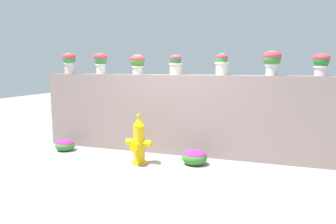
{
  "coord_description": "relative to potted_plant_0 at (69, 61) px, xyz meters",
  "views": [
    {
      "loc": [
        1.76,
        -4.85,
        1.71
      ],
      "look_at": [
        -0.13,
        0.77,
        0.84
      ],
      "focal_mm": 33.57,
      "sensor_mm": 36.0,
      "label": 1
    }
  ],
  "objects": [
    {
      "name": "ground_plane",
      "position": [
        2.46,
        -0.97,
        -1.83
      ],
      "size": [
        24.0,
        24.0,
        0.0
      ],
      "primitive_type": "plane",
      "color": "gray"
    },
    {
      "name": "stone_wall",
      "position": [
        2.46,
        -0.01,
        -1.06
      ],
      "size": [
        5.7,
        0.35,
        1.55
      ],
      "primitive_type": "cube",
      "color": "gray",
      "rests_on": "ground"
    },
    {
      "name": "potted_plant_0",
      "position": [
        0.0,
        0.0,
        0.0
      ],
      "size": [
        0.29,
        0.29,
        0.45
      ],
      "color": "beige",
      "rests_on": "stone_wall"
    },
    {
      "name": "potted_plant_1",
      "position": [
        0.77,
        0.02,
        -0.01
      ],
      "size": [
        0.28,
        0.28,
        0.44
      ],
      "color": "silver",
      "rests_on": "stone_wall"
    },
    {
      "name": "potted_plant_2",
      "position": [
        1.6,
        0.03,
        -0.04
      ],
      "size": [
        0.3,
        0.3,
        0.4
      ],
      "color": "beige",
      "rests_on": "stone_wall"
    },
    {
      "name": "potted_plant_3",
      "position": [
        2.4,
        0.03,
        -0.07
      ],
      "size": [
        0.27,
        0.27,
        0.39
      ],
      "color": "beige",
      "rests_on": "stone_wall"
    },
    {
      "name": "potted_plant_4",
      "position": [
        3.31,
        -0.03,
        -0.06
      ],
      "size": [
        0.26,
        0.26,
        0.4
      ],
      "color": "silver",
      "rests_on": "stone_wall"
    },
    {
      "name": "potted_plant_5",
      "position": [
        4.17,
        -0.02,
        -0.01
      ],
      "size": [
        0.31,
        0.31,
        0.44
      ],
      "color": "silver",
      "rests_on": "stone_wall"
    },
    {
      "name": "potted_plant_6",
      "position": [
        4.96,
        0.01,
        -0.05
      ],
      "size": [
        0.27,
        0.27,
        0.38
      ],
      "color": "silver",
      "rests_on": "stone_wall"
    },
    {
      "name": "fire_hydrant",
      "position": [
        2.01,
        -0.89,
        -1.44
      ],
      "size": [
        0.48,
        0.39,
        0.89
      ],
      "color": "gold",
      "rests_on": "ground"
    },
    {
      "name": "flower_bush_left",
      "position": [
        0.22,
        -0.57,
        -1.72
      ],
      "size": [
        0.4,
        0.36,
        0.22
      ],
      "color": "#357D31",
      "rests_on": "ground"
    },
    {
      "name": "flower_bush_right",
      "position": [
        2.96,
        -0.62,
        -1.69
      ],
      "size": [
        0.45,
        0.4,
        0.27
      ],
      "color": "#367A2D",
      "rests_on": "ground"
    }
  ]
}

